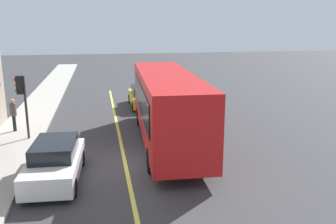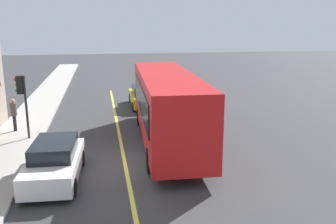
# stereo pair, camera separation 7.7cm
# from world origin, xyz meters

# --- Properties ---
(ground) EXTENTS (120.00, 120.00, 0.00)m
(ground) POSITION_xyz_m (0.00, 0.00, 0.00)
(ground) COLOR #38383A
(lane_centre_stripe) EXTENTS (36.00, 0.16, 0.01)m
(lane_centre_stripe) POSITION_xyz_m (0.00, 0.00, 0.00)
(lane_centre_stripe) COLOR #D8D14C
(lane_centre_stripe) RESTS_ON ground
(bus) EXTENTS (11.24, 3.05, 3.50)m
(bus) POSITION_xyz_m (2.62, -2.26, 1.99)
(bus) COLOR red
(bus) RESTS_ON ground
(traffic_light) EXTENTS (0.30, 0.52, 3.20)m
(traffic_light) POSITION_xyz_m (4.24, 4.74, 2.53)
(traffic_light) COLOR #2D2D33
(traffic_light) RESTS_ON sidewalk
(car_yellow) EXTENTS (4.30, 1.86, 1.52)m
(car_yellow) POSITION_xyz_m (11.06, -2.14, 0.74)
(car_yellow) COLOR yellow
(car_yellow) RESTS_ON ground
(car_white) EXTENTS (4.40, 2.06, 1.52)m
(car_white) POSITION_xyz_m (-0.97, 2.71, 0.74)
(car_white) COLOR white
(car_white) RESTS_ON ground
(pedestrian_mid_block) EXTENTS (0.34, 0.34, 1.77)m
(pedestrian_mid_block) POSITION_xyz_m (5.73, 5.54, 1.22)
(pedestrian_mid_block) COLOR black
(pedestrian_mid_block) RESTS_ON sidewalk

